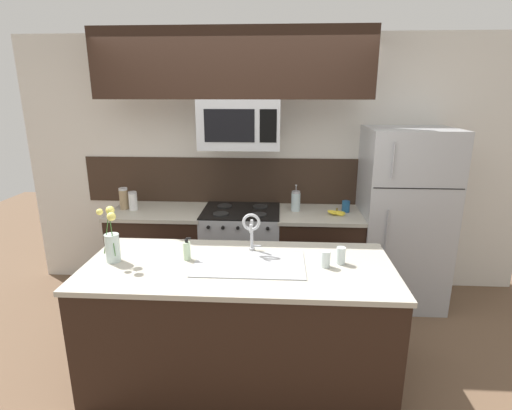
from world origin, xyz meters
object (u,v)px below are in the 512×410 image
object	(u,v)px
storage_jar_medium	(133,201)
drinking_glass	(325,259)
french_press	(296,201)
dish_soap_bottle	(187,250)
coffee_tin	(346,206)
flower_vase	(112,244)
microwave	(240,124)
sink_faucet	(251,227)
stove_range	(242,253)
spare_glass	(341,256)
refrigerator	(402,218)
banana_bunch	(337,213)
storage_jar_tall	(124,199)

from	to	relation	value
storage_jar_medium	drinking_glass	bearing A→B (deg)	-34.97
french_press	dish_soap_bottle	size ratio (longest dim) A/B	1.62
coffee_tin	flower_vase	xyz separation A→B (m)	(-1.81, -1.30, 0.08)
flower_vase	dish_soap_bottle	bearing A→B (deg)	6.99
microwave	drinking_glass	world-z (taller)	microwave
sink_faucet	stove_range	bearing A→B (deg)	99.75
french_press	coffee_tin	size ratio (longest dim) A/B	2.43
coffee_tin	stove_range	bearing A→B (deg)	-177.22
microwave	drinking_glass	distance (m)	1.62
microwave	storage_jar_medium	bearing A→B (deg)	179.34
sink_faucet	spare_glass	xyz separation A→B (m)	(0.63, -0.16, -0.14)
refrigerator	flower_vase	xyz separation A→B (m)	(-2.35, -1.27, 0.17)
drinking_glass	refrigerator	bearing A→B (deg)	55.22
banana_bunch	sink_faucet	bearing A→B (deg)	-127.79
dish_soap_bottle	banana_bunch	bearing A→B (deg)	43.22
storage_jar_medium	flower_vase	bearing A→B (deg)	-76.09
dish_soap_bottle	drinking_glass	world-z (taller)	dish_soap_bottle
storage_jar_medium	dish_soap_bottle	bearing A→B (deg)	-55.38
flower_vase	french_press	bearing A→B (deg)	44.90
banana_bunch	spare_glass	world-z (taller)	spare_glass
sink_faucet	flower_vase	distance (m)	0.98
french_press	flower_vase	bearing A→B (deg)	-135.10
banana_bunch	drinking_glass	xyz separation A→B (m)	(-0.24, -1.19, 0.04)
storage_jar_medium	drinking_glass	size ratio (longest dim) A/B	1.63
stove_range	flower_vase	world-z (taller)	flower_vase
stove_range	spare_glass	bearing A→B (deg)	-55.97
refrigerator	coffee_tin	distance (m)	0.55
storage_jar_tall	stove_range	bearing A→B (deg)	-0.91
storage_jar_medium	dish_soap_bottle	world-z (taller)	storage_jar_medium
banana_bunch	french_press	distance (m)	0.42
sink_faucet	drinking_glass	bearing A→B (deg)	-22.99
french_press	coffee_tin	distance (m)	0.49
coffee_tin	sink_faucet	size ratio (longest dim) A/B	0.36
spare_glass	flower_vase	distance (m)	1.58
drinking_glass	storage_jar_medium	bearing A→B (deg)	145.03
spare_glass	dish_soap_bottle	bearing A→B (deg)	179.77
refrigerator	coffee_tin	size ratio (longest dim) A/B	15.77
banana_bunch	storage_jar_medium	bearing A→B (deg)	178.49
stove_range	coffee_tin	bearing A→B (deg)	2.78
refrigerator	french_press	distance (m)	1.05
sink_faucet	storage_jar_medium	bearing A→B (deg)	140.91
microwave	sink_faucet	world-z (taller)	microwave
banana_bunch	flower_vase	xyz separation A→B (m)	(-1.71, -1.19, 0.11)
dish_soap_bottle	storage_jar_tall	bearing A→B (deg)	127.25
stove_range	microwave	distance (m)	1.30
refrigerator	sink_faucet	size ratio (longest dim) A/B	5.67
banana_bunch	flower_vase	size ratio (longest dim) A/B	0.48
french_press	drinking_glass	bearing A→B (deg)	-83.26
french_press	flower_vase	size ratio (longest dim) A/B	0.68
banana_bunch	drinking_glass	bearing A→B (deg)	-101.22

